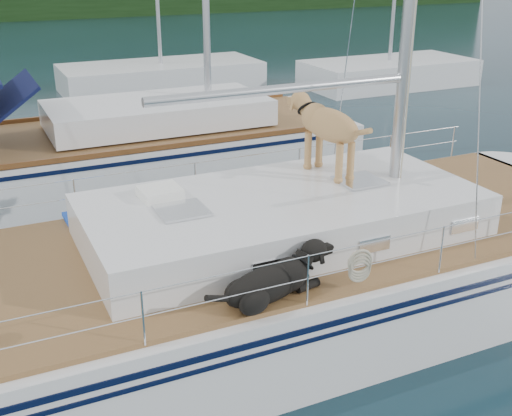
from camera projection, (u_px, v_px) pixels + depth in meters
name	position (u px, v px, depth m)	size (l,w,h in m)	color
ground	(229.00, 327.00, 8.80)	(120.00, 120.00, 0.00)	black
main_sailboat	(236.00, 281.00, 8.58)	(12.00, 3.80, 14.01)	white
neighbor_sailboat	(112.00, 154.00, 14.11)	(11.00, 3.50, 13.30)	white
bg_boat_center	(161.00, 77.00, 23.65)	(7.20, 3.00, 11.65)	white
bg_boat_east	(389.00, 73.00, 24.25)	(6.40, 3.00, 11.65)	white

